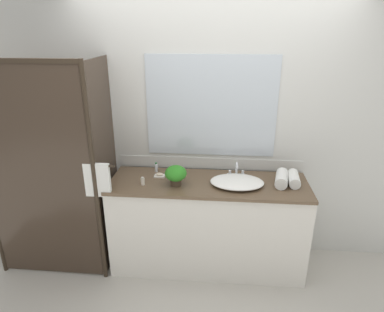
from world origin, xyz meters
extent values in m
plane|color=#B7B2A8|center=(0.00, 0.00, 0.00)|extent=(8.00, 8.00, 0.00)
cube|color=silver|center=(0.00, 0.34, 1.30)|extent=(4.40, 0.05, 2.60)
cube|color=silver|center=(0.00, 0.32, 0.96)|extent=(1.80, 0.01, 0.11)
cube|color=silver|center=(0.00, 0.31, 1.52)|extent=(1.21, 0.01, 0.94)
cube|color=silver|center=(0.00, 0.01, 0.43)|extent=(1.80, 0.56, 0.87)
cube|color=brown|center=(0.00, 0.00, 0.89)|extent=(1.80, 0.58, 0.03)
cylinder|color=#2D2319|center=(-0.95, -0.27, 1.00)|extent=(0.04, 0.04, 2.00)
cube|color=#2D2319|center=(-1.45, -0.27, 1.98)|extent=(1.00, 0.04, 0.04)
cube|color=#382B21|center=(-1.45, -0.27, 1.00)|extent=(0.96, 0.01, 1.96)
cube|color=#382B21|center=(-0.95, 0.02, 1.00)|extent=(0.01, 0.57, 1.96)
cylinder|color=#2D2319|center=(-0.93, -0.26, 1.14)|extent=(0.32, 0.02, 0.02)
cube|color=white|center=(-0.93, -0.26, 1.01)|extent=(0.22, 0.04, 0.30)
ellipsoid|color=white|center=(0.25, -0.03, 0.93)|extent=(0.47, 0.34, 0.06)
cube|color=silver|center=(0.25, 0.16, 0.91)|extent=(0.17, 0.04, 0.02)
cylinder|color=silver|center=(0.25, 0.16, 0.98)|extent=(0.02, 0.02, 0.12)
cylinder|color=silver|center=(0.25, 0.10, 1.03)|extent=(0.02, 0.11, 0.02)
cylinder|color=silver|center=(0.19, 0.16, 0.94)|extent=(0.02, 0.02, 0.04)
cylinder|color=silver|center=(0.31, 0.16, 0.94)|extent=(0.02, 0.02, 0.04)
cylinder|color=#473828|center=(-0.29, -0.08, 0.93)|extent=(0.10, 0.10, 0.06)
ellipsoid|color=#2B7D21|center=(-0.29, -0.08, 1.01)|extent=(0.19, 0.19, 0.14)
cube|color=silver|center=(-0.46, 0.08, 0.91)|extent=(0.10, 0.07, 0.01)
ellipsoid|color=beige|center=(-0.46, 0.08, 0.92)|extent=(0.07, 0.04, 0.02)
cylinder|color=silver|center=(-0.51, 0.19, 0.94)|extent=(0.03, 0.03, 0.08)
cylinder|color=#2D6638|center=(-0.51, 0.19, 0.99)|extent=(0.02, 0.02, 0.01)
cylinder|color=silver|center=(-0.58, -0.10, 0.93)|extent=(0.03, 0.03, 0.06)
cylinder|color=#B7B2A8|center=(-0.58, -0.10, 0.97)|extent=(0.03, 0.03, 0.01)
cylinder|color=white|center=(0.76, 0.04, 0.95)|extent=(0.12, 0.25, 0.10)
cylinder|color=white|center=(0.65, 0.02, 0.95)|extent=(0.16, 0.28, 0.11)
camera|label=1|loc=(0.09, -2.74, 2.23)|focal=31.32mm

